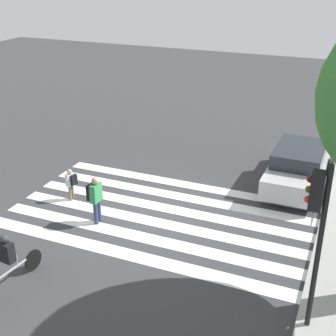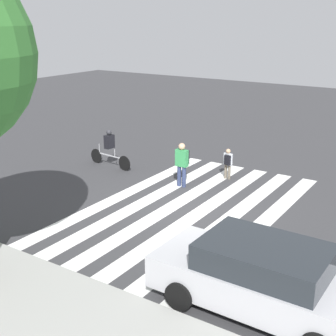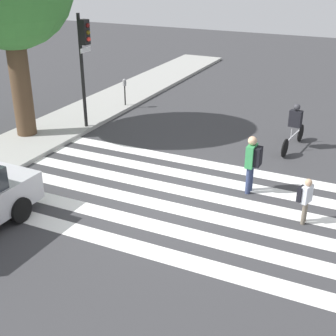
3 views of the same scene
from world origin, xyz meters
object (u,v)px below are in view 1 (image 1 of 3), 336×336
pedestrian_adult_blue_shirt (71,182)px  car_parked_far_curb (298,166)px  cyclist_near_curb (7,259)px  traffic_light (317,218)px  pedestrian_adult_tall_backpack (95,196)px

pedestrian_adult_blue_shirt → car_parked_far_curb: car_parked_far_curb is taller
cyclist_near_curb → traffic_light: bearing=107.2°
traffic_light → car_parked_far_curb: 8.09m
cyclist_near_curb → car_parked_far_curb: cyclist_near_curb is taller
pedestrian_adult_tall_backpack → cyclist_near_curb: 3.74m
pedestrian_adult_blue_shirt → car_parked_far_curb: bearing=-40.5°
traffic_light → pedestrian_adult_tall_backpack: traffic_light is taller
car_parked_far_curb → pedestrian_adult_blue_shirt: bearing=-58.1°
traffic_light → car_parked_far_curb: size_ratio=0.89×
traffic_light → cyclist_near_curb: bearing=-79.0°
traffic_light → pedestrian_adult_tall_backpack: 7.52m
pedestrian_adult_blue_shirt → car_parked_far_curb: (-4.35, 7.21, 0.09)m
traffic_light → car_parked_far_curb: traffic_light is taller
traffic_light → cyclist_near_curb: size_ratio=1.86×
traffic_light → pedestrian_adult_blue_shirt: bearing=-111.5°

